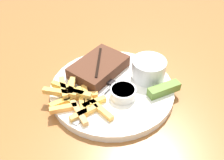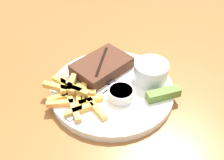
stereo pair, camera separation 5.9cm
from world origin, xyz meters
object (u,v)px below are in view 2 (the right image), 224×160
at_px(fork_utensil, 89,104).
at_px(knife_utensil, 102,78).
at_px(dinner_plate, 112,89).
at_px(pickle_spear, 163,94).
at_px(steak_portion, 102,66).
at_px(coleslaw_cup, 151,71).
at_px(dipping_sauce_cup, 121,93).

xyz_separation_m(fork_utensil, knife_utensil, (0.08, 0.03, 0.00)).
relative_size(dinner_plate, fork_utensil, 2.13).
xyz_separation_m(dinner_plate, pickle_spear, (0.03, -0.11, 0.02)).
bearing_deg(pickle_spear, dinner_plate, 107.22).
height_order(dinner_plate, steak_portion, steak_portion).
bearing_deg(pickle_spear, steak_portion, 90.41).
relative_size(coleslaw_cup, pickle_spear, 1.08).
height_order(coleslaw_cup, dipping_sauce_cup, coleslaw_cup).
bearing_deg(fork_utensil, coleslaw_cup, -19.34).
relative_size(steak_portion, coleslaw_cup, 1.88).
bearing_deg(dinner_plate, steak_portion, 57.73).
relative_size(fork_utensil, knife_utensil, 0.81).
bearing_deg(steak_portion, dinner_plate, -122.27).
bearing_deg(pickle_spear, dipping_sauce_cup, 125.02).
xyz_separation_m(pickle_spear, knife_utensil, (-0.03, 0.15, -0.01)).
xyz_separation_m(steak_portion, dipping_sauce_cup, (-0.05, -0.09, -0.00)).
height_order(pickle_spear, fork_utensil, pickle_spear).
height_order(dipping_sauce_cup, fork_utensil, dipping_sauce_cup).
relative_size(coleslaw_cup, dipping_sauce_cup, 1.39).
xyz_separation_m(dinner_plate, knife_utensil, (0.01, 0.03, 0.01)).
bearing_deg(pickle_spear, knife_utensil, 100.65).
bearing_deg(fork_utensil, pickle_spear, -41.46).
xyz_separation_m(coleslaw_cup, pickle_spear, (-0.04, -0.05, -0.02)).
distance_m(dinner_plate, knife_utensil, 0.04).
height_order(steak_portion, pickle_spear, steak_portion).
bearing_deg(knife_utensil, fork_utensil, 108.83).
distance_m(dinner_plate, dipping_sauce_cup, 0.05).
distance_m(coleslaw_cup, dipping_sauce_cup, 0.09).
distance_m(steak_portion, dipping_sauce_cup, 0.10).
bearing_deg(dinner_plate, fork_utensil, 173.52).
bearing_deg(knife_utensil, dipping_sauce_cup, 161.49).
distance_m(dinner_plate, fork_utensil, 0.08).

